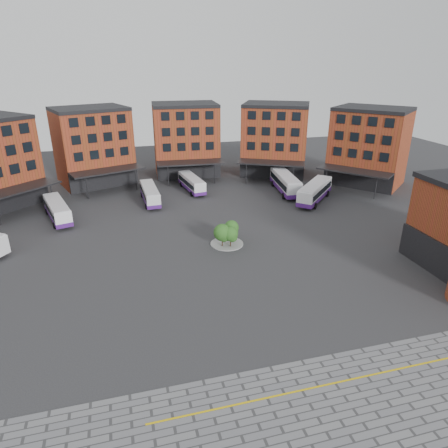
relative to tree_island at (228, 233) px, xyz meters
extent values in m
plane|color=#28282B|center=(-1.98, -11.60, -1.80)|extent=(160.00, 160.00, 0.00)
cube|color=gold|center=(0.02, -25.60, -1.77)|extent=(26.00, 0.15, 0.02)
cube|color=black|center=(-30.18, 21.72, 0.20)|extent=(10.00, 9.07, 4.00)
cube|color=black|center=(-30.05, 21.57, 7.40)|extent=(8.60, 7.77, 8.00)
cube|color=black|center=(-28.61, 19.97, 2.20)|extent=(12.61, 11.97, 0.25)
cylinder|color=black|center=(-24.02, 21.68, 0.20)|extent=(0.20, 0.20, 4.00)
cube|color=maroon|center=(-17.28, 34.83, 5.20)|extent=(15.55, 13.69, 14.00)
cube|color=black|center=(-15.70, 30.25, 0.20)|extent=(12.45, 4.71, 4.00)
cube|color=black|center=(-17.28, 34.83, 12.50)|extent=(15.65, 13.97, 0.60)
cube|color=black|center=(-15.64, 30.06, 7.40)|extent=(10.87, 3.87, 8.00)
cube|color=black|center=(-14.94, 28.03, 2.20)|extent=(13.72, 8.39, 0.25)
cylinder|color=black|center=(-18.65, 24.84, 0.20)|extent=(0.20, 0.20, 4.00)
cylinder|color=black|center=(-10.05, 27.81, 0.20)|extent=(0.20, 0.20, 4.00)
cube|color=maroon|center=(1.30, 37.28, 5.20)|extent=(13.67, 10.88, 14.00)
cube|color=black|center=(0.96, 32.44, 0.20)|extent=(13.00, 1.41, 4.00)
cube|color=black|center=(1.30, 37.28, 12.50)|extent=(13.69, 11.18, 0.60)
cube|color=black|center=(0.95, 32.24, 7.40)|extent=(11.42, 0.95, 8.00)
cube|color=black|center=(0.80, 30.10, 2.20)|extent=(13.28, 5.30, 0.25)
cylinder|color=black|center=(-3.87, 28.62, 0.20)|extent=(0.20, 0.20, 4.00)
cylinder|color=black|center=(5.21, 27.99, 0.20)|extent=(0.20, 0.20, 4.00)
cube|color=maroon|center=(19.36, 32.27, 5.20)|extent=(16.12, 14.81, 14.00)
cube|color=black|center=(17.16, 27.95, 0.20)|extent=(11.81, 6.35, 4.00)
cube|color=black|center=(19.36, 32.27, 12.50)|extent=(16.26, 15.08, 0.60)
cube|color=black|center=(17.07, 27.77, 7.40)|extent=(10.26, 5.33, 8.00)
cube|color=black|center=(16.09, 25.86, 2.20)|extent=(13.58, 9.82, 0.25)
cylinder|color=black|center=(11.22, 26.32, 0.20)|extent=(0.20, 0.20, 4.00)
cylinder|color=black|center=(19.33, 22.19, 0.20)|extent=(0.20, 0.20, 4.00)
cube|color=maroon|center=(34.03, 20.61, 5.20)|extent=(16.02, 16.39, 14.00)
cube|color=black|center=(30.31, 17.49, 0.20)|extent=(8.74, 10.28, 4.00)
cube|color=black|center=(34.03, 20.61, 12.50)|extent=(16.25, 16.58, 0.60)
cube|color=black|center=(30.16, 17.36, 7.40)|extent=(7.47, 8.86, 8.00)
cube|color=black|center=(28.51, 15.98, 2.20)|extent=(11.73, 12.79, 0.25)
cylinder|color=black|center=(24.21, 18.31, 0.20)|extent=(0.20, 0.20, 4.00)
cylinder|color=black|center=(30.06, 11.34, 0.20)|extent=(0.20, 0.20, 4.00)
cube|color=black|center=(20.92, -13.60, 0.20)|extent=(0.40, 12.00, 4.00)
cylinder|color=gray|center=(0.02, 0.40, -1.74)|extent=(4.40, 4.40, 0.12)
cylinder|color=#332114|center=(-0.78, -0.20, -1.06)|extent=(0.14, 0.14, 1.47)
sphere|color=#214E1A|center=(-0.78, -0.20, 0.25)|extent=(2.27, 2.27, 2.27)
sphere|color=#214E1A|center=(-0.58, -0.35, -0.19)|extent=(1.59, 1.59, 1.59)
cylinder|color=#332114|center=(0.82, 1.00, -1.05)|extent=(0.14, 0.14, 1.49)
sphere|color=#214E1A|center=(0.82, 1.00, 0.29)|extent=(1.94, 1.94, 1.94)
sphere|color=#214E1A|center=(1.02, 0.85, -0.16)|extent=(1.36, 1.36, 1.36)
cylinder|color=#332114|center=(0.22, -0.60, -1.11)|extent=(0.14, 0.14, 1.37)
sphere|color=#214E1A|center=(0.22, -0.60, 0.12)|extent=(1.96, 1.96, 1.96)
sphere|color=#214E1A|center=(0.42, -0.75, -0.29)|extent=(1.38, 1.38, 1.38)
cylinder|color=black|center=(-28.64, 5.36, -1.31)|extent=(0.96, 0.79, 0.97)
cube|color=white|center=(-22.65, 15.60, -0.12)|extent=(5.14, 10.63, 2.31)
cube|color=black|center=(-22.65, 15.60, 0.04)|extent=(4.96, 9.85, 0.90)
cube|color=silver|center=(-22.65, 15.60, 1.08)|extent=(4.93, 10.21, 0.11)
cube|color=black|center=(-24.05, 20.49, 0.09)|extent=(1.96, 0.67, 1.04)
cube|color=#4D1B7B|center=(-22.65, 15.60, -0.95)|extent=(5.18, 10.68, 0.66)
cylinder|color=black|center=(-24.70, 18.47, -1.33)|extent=(0.53, 0.99, 0.94)
cylinder|color=black|center=(-22.43, 19.12, -1.33)|extent=(0.53, 0.99, 0.94)
cylinder|color=black|center=(-22.86, 12.08, -1.33)|extent=(0.53, 0.99, 0.94)
cylinder|color=black|center=(-20.60, 12.73, -1.33)|extent=(0.53, 0.99, 0.94)
cube|color=silver|center=(-8.21, 20.01, -0.20)|extent=(2.62, 9.97, 2.20)
cube|color=black|center=(-8.21, 20.01, -0.04)|extent=(2.65, 9.18, 0.85)
cube|color=silver|center=(-8.21, 20.01, 0.94)|extent=(2.51, 9.57, 0.11)
cube|color=black|center=(-8.39, 24.85, 0.00)|extent=(1.91, 0.19, 0.99)
cube|color=#4D1B7B|center=(-8.21, 20.01, -0.99)|extent=(2.66, 10.01, 0.63)
cylinder|color=black|center=(-9.45, 23.13, -1.35)|extent=(0.30, 0.91, 0.90)
cylinder|color=black|center=(-7.21, 23.22, -1.35)|extent=(0.30, 0.91, 0.90)
cylinder|color=black|center=(-9.21, 16.81, -1.35)|extent=(0.30, 0.91, 0.90)
cylinder|color=black|center=(-6.97, 16.89, -1.35)|extent=(0.30, 0.91, 0.90)
cube|color=white|center=(-0.09, 24.57, -0.22)|extent=(3.53, 9.97, 2.17)
cube|color=black|center=(-0.09, 24.57, -0.07)|extent=(3.48, 9.21, 0.84)
cube|color=silver|center=(-0.09, 24.57, 0.91)|extent=(3.39, 9.57, 0.11)
cube|color=black|center=(-0.74, 29.31, -0.02)|extent=(1.88, 0.38, 0.98)
cube|color=#4D1B7B|center=(-0.09, 24.57, -1.00)|extent=(3.57, 10.02, 0.62)
cylinder|color=black|center=(-1.61, 27.51, -1.35)|extent=(0.38, 0.92, 0.89)
cylinder|color=black|center=(0.59, 27.82, -1.35)|extent=(0.38, 0.92, 0.89)
cylinder|color=black|center=(-0.76, 21.33, -1.35)|extent=(0.38, 0.92, 0.89)
cylinder|color=black|center=(1.44, 21.63, -1.35)|extent=(0.38, 0.92, 0.89)
cube|color=silver|center=(16.43, 19.22, 0.12)|extent=(4.16, 12.10, 2.64)
cube|color=black|center=(16.43, 19.22, 0.31)|extent=(4.10, 11.17, 1.02)
cube|color=silver|center=(16.43, 19.22, 1.49)|extent=(4.00, 11.62, 0.13)
cube|color=black|center=(17.16, 25.00, 0.36)|extent=(2.29, 0.41, 1.19)
cube|color=#4D1B7B|center=(16.43, 19.22, -0.83)|extent=(4.21, 12.15, 0.75)
cylinder|color=black|center=(15.57, 23.15, -1.26)|extent=(0.46, 1.11, 1.08)
cylinder|color=black|center=(18.24, 22.81, -1.26)|extent=(0.46, 1.11, 1.08)
cylinder|color=black|center=(14.61, 15.62, -1.26)|extent=(0.46, 1.11, 1.08)
cylinder|color=black|center=(17.29, 15.28, -1.26)|extent=(0.46, 1.11, 1.08)
cube|color=white|center=(19.31, 13.14, 0.06)|extent=(9.90, 10.04, 2.56)
cube|color=black|center=(19.31, 13.14, 0.24)|extent=(9.30, 9.43, 0.99)
cube|color=silver|center=(19.31, 13.14, 1.39)|extent=(9.50, 9.64, 0.13)
cube|color=black|center=(23.26, 17.17, 0.29)|extent=(1.67, 1.64, 1.15)
cube|color=#4D1B7B|center=(19.31, 13.14, -0.86)|extent=(9.95, 10.10, 0.73)
cylinder|color=black|center=(20.95, 16.68, -1.27)|extent=(0.95, 0.97, 1.04)
cylinder|color=black|center=(22.82, 14.85, -1.27)|extent=(0.95, 0.97, 1.04)
cylinder|color=black|center=(15.81, 11.42, -1.27)|extent=(0.95, 0.97, 1.04)
cylinder|color=black|center=(17.68, 9.60, -1.27)|extent=(0.95, 0.97, 1.04)
camera|label=1|loc=(-12.98, -46.07, 21.27)|focal=32.00mm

